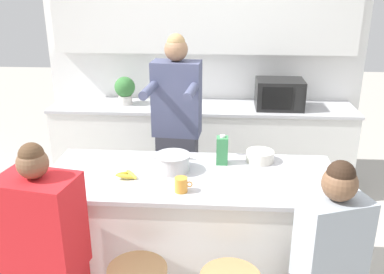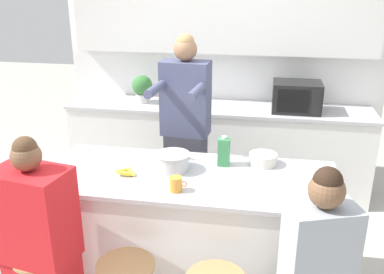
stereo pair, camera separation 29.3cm
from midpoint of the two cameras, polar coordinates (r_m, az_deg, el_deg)
name	(u,v)px [view 1 (the left image)]	position (r m, az deg, el deg)	size (l,w,h in m)	color
wall_back	(204,43)	(4.62, -0.27, 12.40)	(3.40, 0.22, 2.70)	white
back_counter	(202,147)	(4.63, -0.50, -1.39)	(3.16, 0.59, 0.94)	white
kitchen_island	(191,232)	(3.18, -2.80, -12.58)	(2.02, 0.81, 0.92)	black
person_cooking	(177,140)	(3.67, -4.29, -0.41)	(0.44, 0.59, 1.79)	#383842
person_wrapped_blanket	(47,262)	(2.75, -21.85, -15.27)	(0.47, 0.36, 1.40)	red
cooking_pot	(173,162)	(3.00, -5.37, -3.46)	(0.33, 0.25, 0.12)	#B7BABC
fruit_bowl	(260,156)	(3.17, 6.45, -2.61)	(0.20, 0.20, 0.08)	silver
coffee_cup_near	(181,185)	(2.72, -4.55, -6.43)	(0.12, 0.08, 0.10)	orange
banana_bunch	(127,175)	(2.95, -11.57, -5.05)	(0.17, 0.12, 0.05)	yellow
juice_carton	(222,150)	(3.09, 1.34, -1.83)	(0.08, 0.08, 0.22)	#38844C
microwave	(279,94)	(4.41, 9.72, 5.64)	(0.47, 0.35, 0.30)	black
potted_plant	(125,89)	(4.56, -10.78, 6.27)	(0.21, 0.21, 0.29)	beige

